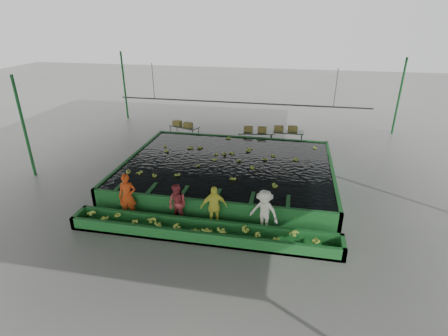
% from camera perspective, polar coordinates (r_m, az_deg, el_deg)
% --- Properties ---
extents(ground, '(80.00, 80.00, 0.00)m').
position_cam_1_polar(ground, '(16.08, -0.35, -3.97)').
color(ground, slate).
rests_on(ground, ground).
extents(shed_roof, '(20.00, 22.00, 0.04)m').
position_cam_1_polar(shed_roof, '(14.43, -0.40, 13.86)').
color(shed_roof, slate).
rests_on(shed_roof, shed_posts).
extents(shed_posts, '(20.00, 22.00, 5.00)m').
position_cam_1_polar(shed_posts, '(15.07, -0.37, 4.46)').
color(shed_posts, '#1A622A').
rests_on(shed_posts, ground).
extents(flotation_tank, '(10.00, 8.00, 0.90)m').
position_cam_1_polar(flotation_tank, '(17.20, 0.65, -0.35)').
color(flotation_tank, '#1B6024').
rests_on(flotation_tank, ground).
extents(tank_water, '(9.70, 7.70, 0.00)m').
position_cam_1_polar(tank_water, '(17.04, 0.66, 0.88)').
color(tank_water, black).
rests_on(tank_water, flotation_tank).
extents(sorting_trough, '(10.00, 1.00, 0.50)m').
position_cam_1_polar(sorting_trough, '(12.94, -3.60, -10.32)').
color(sorting_trough, '#1B6024').
rests_on(sorting_trough, ground).
extents(cableway_rail, '(0.08, 0.08, 14.00)m').
position_cam_1_polar(cableway_rail, '(19.66, 2.60, 10.61)').
color(cableway_rail, '#59605B').
rests_on(cableway_rail, shed_roof).
extents(rail_hanger_left, '(0.04, 0.04, 2.00)m').
position_cam_1_polar(rail_hanger_left, '(20.79, -11.50, 13.72)').
color(rail_hanger_left, '#59605B').
rests_on(rail_hanger_left, shed_roof).
extents(rail_hanger_right, '(0.04, 0.04, 2.00)m').
position_cam_1_polar(rail_hanger_right, '(19.36, 17.80, 12.34)').
color(rail_hanger_right, '#59605B').
rests_on(rail_hanger_right, shed_roof).
extents(worker_a, '(0.76, 0.58, 1.88)m').
position_cam_1_polar(worker_a, '(14.28, -15.48, -4.48)').
color(worker_a, '#CE4114').
rests_on(worker_a, ground).
extents(worker_b, '(0.97, 0.88, 1.62)m').
position_cam_1_polar(worker_b, '(13.60, -7.61, -5.88)').
color(worker_b, '#A13538').
rests_on(worker_b, ground).
extents(worker_c, '(1.09, 0.75, 1.71)m').
position_cam_1_polar(worker_c, '(13.22, -1.69, -6.36)').
color(worker_c, '#F7F54D').
rests_on(worker_c, ground).
extents(worker_d, '(1.27, 0.99, 1.73)m').
position_cam_1_polar(worker_d, '(12.98, 6.56, -7.11)').
color(worker_d, white).
rests_on(worker_d, ground).
extents(packing_table_left, '(2.07, 1.33, 0.87)m').
position_cam_1_polar(packing_table_left, '(22.93, -6.45, 5.78)').
color(packing_table_left, '#59605B').
rests_on(packing_table_left, ground).
extents(packing_table_mid, '(2.20, 1.12, 0.96)m').
position_cam_1_polar(packing_table_mid, '(21.48, 5.14, 4.70)').
color(packing_table_mid, '#59605B').
rests_on(packing_table_mid, ground).
extents(packing_table_right, '(2.06, 0.83, 0.93)m').
position_cam_1_polar(packing_table_right, '(21.92, 10.10, 4.78)').
color(packing_table_right, '#59605B').
rests_on(packing_table_right, ground).
extents(box_stack_left, '(1.43, 0.79, 0.30)m').
position_cam_1_polar(box_stack_left, '(22.78, -6.76, 6.80)').
color(box_stack_left, olive).
rests_on(box_stack_left, packing_table_left).
extents(box_stack_mid, '(1.39, 0.47, 0.29)m').
position_cam_1_polar(box_stack_mid, '(21.38, 5.10, 5.96)').
color(box_stack_mid, olive).
rests_on(box_stack_mid, packing_table_mid).
extents(box_stack_right, '(1.44, 0.62, 0.30)m').
position_cam_1_polar(box_stack_right, '(21.81, 10.01, 5.99)').
color(box_stack_right, olive).
rests_on(box_stack_right, packing_table_right).
extents(floating_bananas, '(9.45, 6.44, 0.13)m').
position_cam_1_polar(floating_bananas, '(17.77, 1.13, 1.87)').
color(floating_bananas, '#A6C33D').
rests_on(floating_bananas, tank_water).
extents(trough_bananas, '(9.52, 0.63, 0.13)m').
position_cam_1_polar(trough_bananas, '(12.86, -3.62, -9.76)').
color(trough_bananas, '#A6C33D').
rests_on(trough_bananas, sorting_trough).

